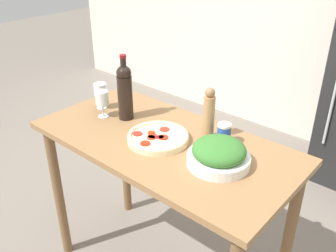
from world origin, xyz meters
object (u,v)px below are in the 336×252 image
(wine_bottle, at_px, (125,91))
(wine_glass_near, at_px, (102,99))
(salad_bowl, at_px, (219,154))
(wine_glass_far, at_px, (100,91))
(homemade_pizza, at_px, (158,137))
(salt_canister, at_px, (224,134))
(pepper_mill, at_px, (209,115))

(wine_bottle, distance_m, wine_glass_near, 0.14)
(wine_glass_near, relative_size, salad_bowl, 0.54)
(wine_glass_near, bearing_deg, salad_bowl, 1.73)
(wine_bottle, xyz_separation_m, wine_glass_near, (-0.11, -0.07, -0.05))
(wine_bottle, xyz_separation_m, salad_bowl, (0.63, -0.05, -0.11))
(wine_glass_far, height_order, homemade_pizza, wine_glass_far)
(wine_bottle, xyz_separation_m, salt_canister, (0.55, 0.11, -0.11))
(salt_canister, bearing_deg, pepper_mill, -177.15)
(wine_glass_near, distance_m, wine_glass_far, 0.11)
(pepper_mill, xyz_separation_m, salad_bowl, (0.17, -0.16, -0.08))
(wine_glass_far, height_order, salad_bowl, wine_glass_far)
(wine_glass_far, relative_size, pepper_mill, 0.56)
(wine_bottle, distance_m, salt_canister, 0.57)
(salad_bowl, bearing_deg, wine_glass_near, -178.27)
(wine_glass_near, xyz_separation_m, homemade_pizza, (0.40, 0.00, -0.08))
(wine_glass_near, distance_m, homemade_pizza, 0.41)
(wine_bottle, bearing_deg, wine_glass_far, -178.43)
(pepper_mill, xyz_separation_m, salt_canister, (0.09, 0.00, -0.07))
(salad_bowl, xyz_separation_m, salt_canister, (-0.08, 0.16, 0.00))
(wine_glass_far, distance_m, salt_canister, 0.75)
(pepper_mill, height_order, salt_canister, pepper_mill)
(homemade_pizza, bearing_deg, wine_bottle, 166.78)
(salad_bowl, height_order, homemade_pizza, salad_bowl)
(wine_glass_near, bearing_deg, salt_canister, 15.79)
(wine_bottle, height_order, salt_canister, wine_bottle)
(wine_glass_near, relative_size, homemade_pizza, 0.50)
(wine_bottle, height_order, pepper_mill, wine_bottle)
(pepper_mill, bearing_deg, wine_glass_far, -170.00)
(wine_glass_near, bearing_deg, wine_glass_far, 144.15)
(wine_glass_near, relative_size, pepper_mill, 0.56)
(salt_canister, bearing_deg, wine_bottle, -168.18)
(wine_glass_far, height_order, pepper_mill, pepper_mill)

